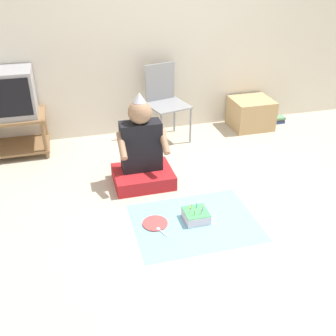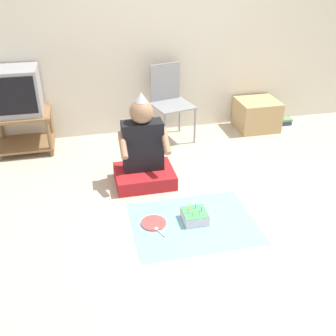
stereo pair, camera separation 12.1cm
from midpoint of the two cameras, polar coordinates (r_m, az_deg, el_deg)
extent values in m
plane|color=#BCB29E|center=(3.52, 5.33, -6.37)|extent=(16.00, 16.00, 0.00)
cube|color=silver|center=(4.79, -2.36, 20.04)|extent=(6.40, 0.06, 2.55)
cube|color=olive|center=(4.65, -21.99, 6.93)|extent=(0.63, 0.50, 0.03)
cube|color=olive|center=(4.79, -21.21, 3.01)|extent=(0.63, 0.50, 0.02)
cylinder|color=olive|center=(4.50, -18.18, 3.95)|extent=(0.04, 0.04, 0.45)
cylinder|color=olive|center=(4.90, -18.11, 6.05)|extent=(0.04, 0.04, 0.45)
cube|color=#99999E|center=(4.58, -22.60, 10.02)|extent=(0.49, 0.44, 0.50)
cube|color=black|center=(4.36, -22.88, 9.27)|extent=(0.43, 0.01, 0.40)
cube|color=gray|center=(4.63, -0.72, 9.06)|extent=(0.52, 0.51, 0.02)
cube|color=gray|center=(4.73, -1.92, 12.31)|extent=(0.37, 0.11, 0.44)
cylinder|color=gray|center=(4.48, -1.75, 5.26)|extent=(0.02, 0.02, 0.44)
cylinder|color=gray|center=(4.66, 2.55, 6.21)|extent=(0.02, 0.02, 0.44)
cylinder|color=gray|center=(4.79, -3.86, 6.86)|extent=(0.02, 0.02, 0.44)
cylinder|color=gray|center=(4.96, 0.25, 7.72)|extent=(0.02, 0.02, 0.44)
cube|color=tan|center=(5.19, 11.27, 7.78)|extent=(0.50, 0.46, 0.37)
cube|color=#284793|center=(5.47, 14.94, 6.53)|extent=(0.18, 0.12, 0.03)
cube|color=#333338|center=(5.47, 15.03, 6.80)|extent=(0.15, 0.12, 0.03)
cube|color=#60936B|center=(5.46, 15.13, 7.07)|extent=(0.16, 0.12, 0.03)
cube|color=red|center=(3.89, -4.52, -1.28)|extent=(0.57, 0.46, 0.14)
cube|color=black|center=(3.78, -4.84, 3.18)|extent=(0.39, 0.18, 0.49)
sphere|color=#9E7556|center=(3.64, -5.07, 8.07)|extent=(0.22, 0.22, 0.22)
cone|color=silver|center=(3.60, -5.17, 10.16)|extent=(0.12, 0.12, 0.09)
cylinder|color=#9E7556|center=(3.62, -7.67, 3.18)|extent=(0.06, 0.26, 0.21)
cylinder|color=#9E7556|center=(3.69, -1.50, 3.93)|extent=(0.06, 0.26, 0.21)
cube|color=#7FC6E0|center=(3.38, 2.87, -7.87)|extent=(1.04, 0.80, 0.01)
cube|color=silver|center=(3.38, 3.05, -6.96)|extent=(0.21, 0.21, 0.08)
cube|color=#4CB266|center=(3.36, 3.07, -6.35)|extent=(0.20, 0.20, 0.01)
cylinder|color=#4C7FE5|center=(3.35, 4.03, -5.98)|extent=(0.01, 0.01, 0.05)
sphere|color=#FFCC4C|center=(3.34, 4.05, -5.53)|extent=(0.01, 0.01, 0.01)
cylinder|color=#4C7FE5|center=(3.39, 3.18, -5.50)|extent=(0.01, 0.01, 0.05)
sphere|color=#FFCC4C|center=(3.37, 3.19, -5.05)|extent=(0.01, 0.01, 0.01)
cylinder|color=yellow|center=(3.38, 2.37, -5.66)|extent=(0.01, 0.01, 0.05)
sphere|color=#FFCC4C|center=(3.36, 2.38, -5.21)|extent=(0.01, 0.01, 0.01)
cylinder|color=#E58CCC|center=(3.33, 2.19, -6.26)|extent=(0.01, 0.01, 0.05)
sphere|color=#FFCC4C|center=(3.31, 2.20, -5.81)|extent=(0.01, 0.01, 0.01)
cylinder|color=#66C666|center=(3.30, 2.82, -6.59)|extent=(0.01, 0.01, 0.05)
sphere|color=#FFCC4C|center=(3.28, 2.84, -6.14)|extent=(0.01, 0.01, 0.01)
cylinder|color=#E58CCC|center=(3.32, 3.80, -6.45)|extent=(0.01, 0.01, 0.05)
sphere|color=#FFCC4C|center=(3.30, 3.82, -5.99)|extent=(0.01, 0.01, 0.01)
cylinder|color=#D84C4C|center=(3.36, -2.92, -8.01)|extent=(0.22, 0.22, 0.01)
ellipsoid|color=white|center=(3.29, -2.47, -8.83)|extent=(0.04, 0.05, 0.01)
cube|color=white|center=(3.25, -1.71, -9.47)|extent=(0.05, 0.10, 0.01)
camera|label=1|loc=(0.06, -91.00, -0.56)|focal=42.00mm
camera|label=2|loc=(0.06, 89.00, 0.56)|focal=42.00mm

